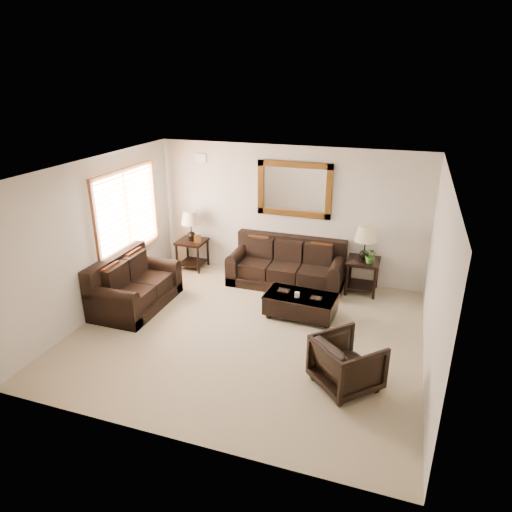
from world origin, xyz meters
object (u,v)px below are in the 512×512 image
(loveseat, at_px, (133,288))
(coffee_table, at_px, (301,303))
(sofa, at_px, (287,268))
(armchair, at_px, (347,361))
(end_table_right, at_px, (365,250))
(end_table_left, at_px, (191,231))

(loveseat, height_order, coffee_table, loveseat)
(sofa, relative_size, loveseat, 1.34)
(coffee_table, xyz_separation_m, armchair, (1.04, -1.67, 0.14))
(sofa, height_order, armchair, sofa)
(sofa, height_order, coffee_table, sofa)
(end_table_right, height_order, armchair, end_table_right)
(end_table_right, xyz_separation_m, armchair, (0.14, -3.02, -0.48))
(end_table_left, xyz_separation_m, end_table_right, (3.63, -0.01, 0.04))
(coffee_table, relative_size, armchair, 1.57)
(end_table_left, distance_m, coffee_table, 3.11)
(coffee_table, bearing_deg, end_table_left, 156.84)
(armchair, bearing_deg, coffee_table, -13.63)
(end_table_right, height_order, coffee_table, end_table_right)
(sofa, height_order, loveseat, loveseat)
(loveseat, bearing_deg, coffee_table, -79.22)
(coffee_table, bearing_deg, armchair, -54.89)
(end_table_right, distance_m, armchair, 3.06)
(end_table_right, relative_size, coffee_table, 1.07)
(sofa, distance_m, coffee_table, 1.39)
(end_table_right, bearing_deg, end_table_left, 179.82)
(sofa, relative_size, coffee_table, 1.79)
(sofa, xyz_separation_m, armchair, (1.62, -2.92, 0.07))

